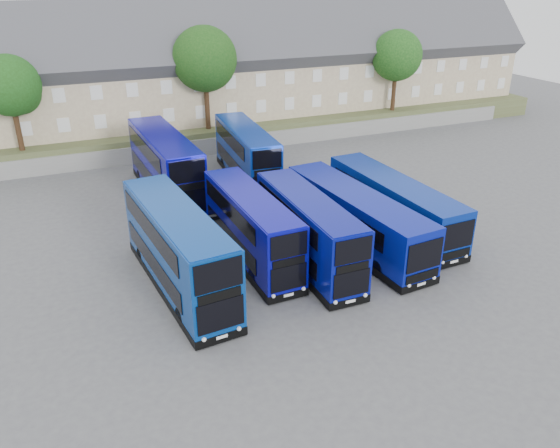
# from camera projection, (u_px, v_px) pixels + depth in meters

# --- Properties ---
(ground) EXTENTS (120.00, 120.00, 0.00)m
(ground) POSITION_uv_depth(u_px,v_px,m) (308.00, 280.00, 29.85)
(ground) COLOR #4D4D53
(ground) RESTS_ON ground
(retaining_wall) EXTENTS (70.00, 0.40, 1.50)m
(retaining_wall) POSITION_uv_depth(u_px,v_px,m) (193.00, 148.00, 49.53)
(retaining_wall) COLOR slate
(retaining_wall) RESTS_ON ground
(earth_bank) EXTENTS (80.00, 20.00, 2.00)m
(earth_bank) POSITION_uv_depth(u_px,v_px,m) (168.00, 120.00, 57.76)
(earth_bank) COLOR #4C522E
(earth_bank) RESTS_ON ground
(terrace_row) EXTENTS (66.00, 10.40, 11.20)m
(terrace_row) POSITION_uv_depth(u_px,v_px,m) (232.00, 68.00, 54.21)
(terrace_row) COLOR tan
(terrace_row) RESTS_ON earth_bank
(dd_front_left) EXTENTS (3.57, 11.38, 4.45)m
(dd_front_left) POSITION_uv_depth(u_px,v_px,m) (178.00, 251.00, 28.27)
(dd_front_left) COLOR navy
(dd_front_left) RESTS_ON ground
(dd_front_mid) EXTENTS (2.54, 10.11, 3.99)m
(dd_front_mid) POSITION_uv_depth(u_px,v_px,m) (251.00, 229.00, 31.23)
(dd_front_mid) COLOR #080896
(dd_front_mid) RESTS_ON ground
(dd_front_right) EXTENTS (2.42, 10.17, 4.03)m
(dd_front_right) POSITION_uv_depth(u_px,v_px,m) (308.00, 232.00, 30.78)
(dd_front_right) COLOR #070E83
(dd_front_right) RESTS_ON ground
(dd_rear_left) EXTENTS (3.19, 11.87, 4.68)m
(dd_rear_left) POSITION_uv_depth(u_px,v_px,m) (166.00, 166.00, 40.16)
(dd_rear_left) COLOR #07078B
(dd_rear_left) RESTS_ON ground
(dd_rear_right) EXTENTS (3.23, 10.93, 4.29)m
(dd_rear_right) POSITION_uv_depth(u_px,v_px,m) (246.00, 155.00, 43.23)
(dd_rear_right) COLOR #082C9A
(dd_rear_right) RESTS_ON ground
(coach_east_a) EXTENTS (3.57, 12.52, 3.38)m
(coach_east_a) POSITION_uv_depth(u_px,v_px,m) (355.00, 220.00, 33.14)
(coach_east_a) COLOR #071491
(coach_east_a) RESTS_ON ground
(coach_east_b) EXTENTS (2.97, 12.11, 3.29)m
(coach_east_b) POSITION_uv_depth(u_px,v_px,m) (393.00, 205.00, 35.35)
(coach_east_b) COLOR navy
(coach_east_b) RESTS_ON ground
(tree_west) EXTENTS (4.80, 4.80, 7.65)m
(tree_west) POSITION_uv_depth(u_px,v_px,m) (12.00, 88.00, 42.84)
(tree_west) COLOR #382314
(tree_west) RESTS_ON earth_bank
(tree_mid) EXTENTS (5.76, 5.76, 9.18)m
(tree_mid) POSITION_uv_depth(u_px,v_px,m) (206.00, 61.00, 48.54)
(tree_mid) COLOR #382314
(tree_mid) RESTS_ON earth_bank
(tree_east) EXTENTS (5.12, 5.12, 8.16)m
(tree_east) POSITION_uv_depth(u_px,v_px,m) (397.00, 57.00, 55.56)
(tree_east) COLOR #382314
(tree_east) RESTS_ON earth_bank
(tree_far) EXTENTS (5.44, 5.44, 8.67)m
(tree_far) POSITION_uv_depth(u_px,v_px,m) (407.00, 43.00, 63.39)
(tree_far) COLOR #382314
(tree_far) RESTS_ON earth_bank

